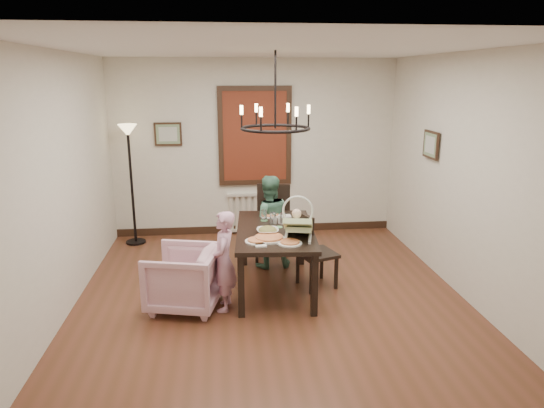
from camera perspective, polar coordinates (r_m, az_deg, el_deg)
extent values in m
cube|color=brown|center=(5.80, -0.12, -10.97)|extent=(4.50, 5.00, 0.01)
cube|color=white|center=(5.23, -0.13, 17.84)|extent=(4.50, 5.00, 0.01)
cube|color=beige|center=(7.80, -2.03, 6.54)|extent=(4.50, 0.01, 2.80)
cube|color=beige|center=(5.59, -23.76, 1.93)|extent=(0.01, 5.00, 2.80)
cube|color=beige|center=(6.00, 21.80, 2.96)|extent=(0.01, 5.00, 2.80)
cube|color=black|center=(5.81, 0.37, -3.17)|extent=(1.02, 1.67, 0.05)
cube|color=black|center=(5.25, -3.66, -9.66)|extent=(0.07, 0.07, 0.71)
cube|color=black|center=(6.64, -3.30, -4.30)|extent=(0.07, 0.07, 0.71)
cube|color=black|center=(5.28, 5.01, -9.52)|extent=(0.07, 0.07, 0.71)
cube|color=black|center=(6.66, 3.49, -4.23)|extent=(0.07, 0.07, 0.71)
imported|color=beige|center=(5.54, -10.33, -8.58)|extent=(0.92, 0.90, 0.69)
imported|color=#C98EA8|center=(5.40, -5.68, -7.66)|extent=(0.26, 0.37, 0.93)
imported|color=#47785E|center=(6.53, -0.45, -3.02)|extent=(0.54, 0.44, 1.05)
imported|color=white|center=(5.61, -0.52, -3.18)|extent=(0.31, 0.31, 0.08)
cylinder|color=tan|center=(5.42, -0.35, -4.00)|extent=(0.35, 0.35, 0.04)
cylinder|color=silver|center=(5.95, 0.10, -1.69)|extent=(0.08, 0.08, 0.15)
cube|color=maroon|center=(7.73, -2.03, 7.96)|extent=(1.00, 0.03, 1.40)
cube|color=black|center=(7.76, -12.13, 8.04)|extent=(0.42, 0.03, 0.36)
cube|color=black|center=(6.74, 18.19, 6.64)|extent=(0.03, 0.42, 0.36)
torus|color=black|center=(5.55, 0.39, 8.88)|extent=(0.80, 0.80, 0.04)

